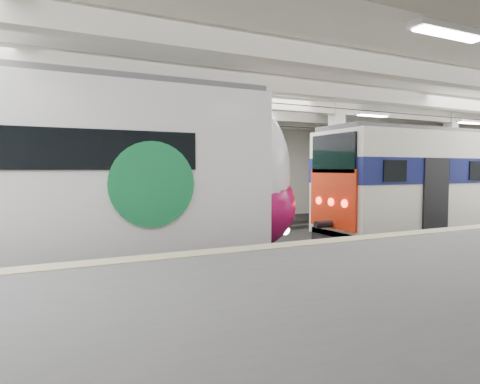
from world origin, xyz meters
TOP-DOWN VIEW (x-y plane):
  - station_hall at (0.00, -1.74)m, footprint 36.00×24.00m
  - modern_emu at (-6.32, -0.00)m, footprint 15.39×3.17m
  - older_rer at (8.63, 0.00)m, footprint 12.50×2.76m
  - far_train at (-5.66, 5.50)m, footprint 15.39×3.60m

SIDE VIEW (x-z plane):
  - older_rer at x=8.63m, z-range 0.10..4.27m
  - modern_emu at x=-6.32m, z-range -0.04..4.84m
  - far_train at x=-5.66m, z-range 0.08..4.91m
  - station_hall at x=0.00m, z-range 0.37..6.12m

